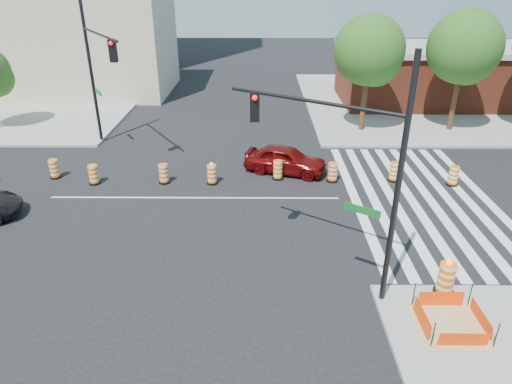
# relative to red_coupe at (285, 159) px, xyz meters

# --- Properties ---
(ground) EXTENTS (120.00, 120.00, 0.00)m
(ground) POSITION_rel_red_coupe_xyz_m (-4.56, -3.18, -0.75)
(ground) COLOR black
(ground) RESTS_ON ground
(sidewalk_ne) EXTENTS (22.00, 22.00, 0.15)m
(sidewalk_ne) POSITION_rel_red_coupe_xyz_m (13.44, 14.82, -0.68)
(sidewalk_ne) COLOR gray
(sidewalk_ne) RESTS_ON ground
(sidewalk_nw) EXTENTS (22.00, 22.00, 0.15)m
(sidewalk_nw) POSITION_rel_red_coupe_xyz_m (-22.56, 14.82, -0.68)
(sidewalk_nw) COLOR gray
(sidewalk_nw) RESTS_ON ground
(crosswalk_east) EXTENTS (6.75, 13.50, 0.01)m
(crosswalk_east) POSITION_rel_red_coupe_xyz_m (6.39, -3.18, -0.75)
(crosswalk_east) COLOR silver
(crosswalk_east) RESTS_ON ground
(lane_centerline) EXTENTS (14.00, 0.12, 0.01)m
(lane_centerline) POSITION_rel_red_coupe_xyz_m (-4.56, -3.18, -0.75)
(lane_centerline) COLOR silver
(lane_centerline) RESTS_ON ground
(excavation_pit) EXTENTS (2.20, 2.20, 0.90)m
(excavation_pit) POSITION_rel_red_coupe_xyz_m (4.44, -12.18, -0.53)
(excavation_pit) COLOR tan
(excavation_pit) RESTS_ON ground
(brick_storefront) EXTENTS (16.50, 8.50, 4.60)m
(brick_storefront) POSITION_rel_red_coupe_xyz_m (13.44, 14.82, 1.56)
(brick_storefront) COLOR maroon
(brick_storefront) RESTS_ON ground
(beige_midrise) EXTENTS (14.00, 10.00, 10.00)m
(beige_midrise) POSITION_rel_red_coupe_xyz_m (-16.56, 18.82, 4.25)
(beige_midrise) COLOR #C3B795
(beige_midrise) RESTS_ON ground
(red_coupe) EXTENTS (4.76, 3.06, 1.51)m
(red_coupe) POSITION_rel_red_coupe_xyz_m (0.00, 0.00, 0.00)
(red_coupe) COLOR #600809
(red_coupe) RESTS_ON ground
(signal_pole_se) EXTENTS (5.11, 3.47, 7.99)m
(signal_pole_se) POSITION_rel_red_coupe_xyz_m (1.28, -9.94, 4.14)
(signal_pole_se) COLOR black
(signal_pole_se) RESTS_ON ground
(signal_pole_nw) EXTENTS (3.65, 5.70, 8.77)m
(signal_pole_nw) POSITION_rel_red_coupe_xyz_m (-10.67, 3.42, 4.61)
(signal_pole_nw) COLOR black
(signal_pole_nw) RESTS_ON ground
(pit_drum) EXTENTS (0.67, 0.67, 1.32)m
(pit_drum) POSITION_rel_red_coupe_xyz_m (4.80, -10.59, -0.06)
(pit_drum) COLOR black
(pit_drum) RESTS_ON ground
(tree_north_c) EXTENTS (4.51, 4.51, 7.66)m
(tree_north_c) POSITION_rel_red_coupe_xyz_m (5.64, 7.26, 4.39)
(tree_north_c) COLOR #382314
(tree_north_c) RESTS_ON ground
(tree_north_d) EXTENTS (4.67, 4.67, 7.94)m
(tree_north_d) POSITION_rel_red_coupe_xyz_m (11.71, 7.32, 4.58)
(tree_north_d) COLOR #382314
(tree_north_d) RESTS_ON ground
(median_drum_1) EXTENTS (0.60, 0.60, 1.02)m
(median_drum_1) POSITION_rel_red_coupe_xyz_m (-12.28, -0.82, -0.28)
(median_drum_1) COLOR black
(median_drum_1) RESTS_ON ground
(median_drum_2) EXTENTS (0.60, 0.60, 1.02)m
(median_drum_2) POSITION_rel_red_coupe_xyz_m (-9.94, -1.57, -0.28)
(median_drum_2) COLOR black
(median_drum_2) RESTS_ON ground
(median_drum_3) EXTENTS (0.60, 0.60, 1.02)m
(median_drum_3) POSITION_rel_red_coupe_xyz_m (-6.35, -1.43, -0.28)
(median_drum_3) COLOR black
(median_drum_3) RESTS_ON ground
(median_drum_4) EXTENTS (0.60, 0.60, 1.18)m
(median_drum_4) POSITION_rel_red_coupe_xyz_m (-3.85, -1.49, -0.27)
(median_drum_4) COLOR black
(median_drum_4) RESTS_ON ground
(median_drum_5) EXTENTS (0.60, 0.60, 1.02)m
(median_drum_5) POSITION_rel_red_coupe_xyz_m (-0.43, -0.88, -0.28)
(median_drum_5) COLOR black
(median_drum_5) RESTS_ON ground
(median_drum_6) EXTENTS (0.60, 0.60, 1.02)m
(median_drum_6) POSITION_rel_red_coupe_xyz_m (2.41, -1.16, -0.28)
(median_drum_6) COLOR black
(median_drum_6) RESTS_ON ground
(median_drum_7) EXTENTS (0.60, 0.60, 1.02)m
(median_drum_7) POSITION_rel_red_coupe_xyz_m (5.64, -1.07, -0.28)
(median_drum_7) COLOR black
(median_drum_7) RESTS_ON ground
(median_drum_8) EXTENTS (0.60, 0.60, 1.02)m
(median_drum_8) POSITION_rel_red_coupe_xyz_m (8.52, -1.60, -0.28)
(median_drum_8) COLOR black
(median_drum_8) RESTS_ON ground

